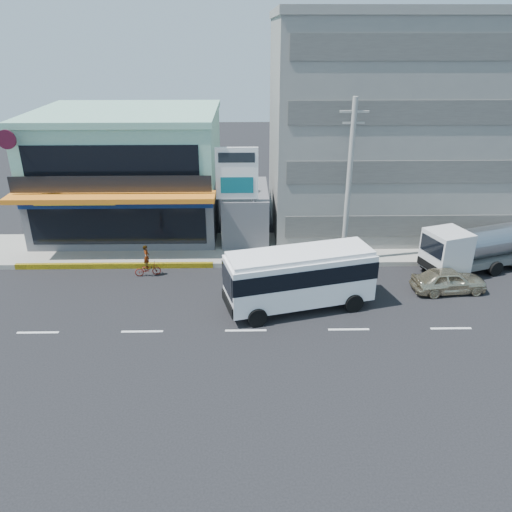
{
  "coord_description": "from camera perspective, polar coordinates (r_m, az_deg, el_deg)",
  "views": [
    {
      "loc": [
        0.12,
        -20.46,
        13.25
      ],
      "look_at": [
        0.57,
        3.87,
        2.2
      ],
      "focal_mm": 35.0,
      "sensor_mm": 36.0,
      "label": 1
    }
  ],
  "objects": [
    {
      "name": "tanker_truck",
      "position": [
        32.3,
        23.86,
        0.91
      ],
      "size": [
        7.41,
        4.24,
        2.81
      ],
      "color": "silver",
      "rests_on": "ground"
    },
    {
      "name": "satellite_dish",
      "position": [
        32.92,
        -1.22,
        7.32
      ],
      "size": [
        1.5,
        1.5,
        0.15
      ],
      "primitive_type": "cylinder",
      "color": "slate",
      "rests_on": "gap_structure"
    },
    {
      "name": "sedan",
      "position": [
        29.45,
        21.17,
        -2.61
      ],
      "size": [
        4.17,
        2.01,
        1.38
      ],
      "primitive_type": "imported",
      "rotation": [
        0.0,
        0.0,
        1.67
      ],
      "color": "beige",
      "rests_on": "ground"
    },
    {
      "name": "utility_pole_near",
      "position": [
        29.61,
        10.55,
        8.13
      ],
      "size": [
        1.6,
        0.3,
        10.0
      ],
      "color": "#999993",
      "rests_on": "ground"
    },
    {
      "name": "concrete_building",
      "position": [
        37.34,
        14.76,
        14.02
      ],
      "size": [
        16.0,
        12.0,
        14.0
      ],
      "primitive_type": "cube",
      "color": "gray",
      "rests_on": "ground"
    },
    {
      "name": "ground",
      "position": [
        24.38,
        -1.18,
        -8.51
      ],
      "size": [
        120.0,
        120.0,
        0.0
      ],
      "primitive_type": "plane",
      "color": "black",
      "rests_on": "ground"
    },
    {
      "name": "motorcycle_rider",
      "position": [
        29.94,
        -12.3,
        -1.09
      ],
      "size": [
        1.58,
        0.8,
        1.94
      ],
      "color": "#62160E",
      "rests_on": "ground"
    },
    {
      "name": "shop_building",
      "position": [
        36.54,
        -14.03,
        9.03
      ],
      "size": [
        12.4,
        11.7,
        8.0
      ],
      "color": "#4F5055",
      "rests_on": "ground"
    },
    {
      "name": "billboard",
      "position": [
        30.81,
        -2.19,
        8.73
      ],
      "size": [
        2.6,
        0.18,
        6.9
      ],
      "color": "gray",
      "rests_on": "ground"
    },
    {
      "name": "sidewalk",
      "position": [
        33.06,
        7.52,
        0.86
      ],
      "size": [
        70.0,
        5.0,
        0.3
      ],
      "primitive_type": "cube",
      "color": "gray",
      "rests_on": "ground"
    },
    {
      "name": "minibus",
      "position": [
        25.5,
        5.0,
        -2.15
      ],
      "size": [
        7.93,
        4.27,
        3.16
      ],
      "color": "white",
      "rests_on": "ground"
    },
    {
      "name": "gap_structure",
      "position": [
        34.44,
        -1.19,
        4.91
      ],
      "size": [
        3.0,
        6.0,
        3.5
      ],
      "primitive_type": "cube",
      "color": "#4F5055",
      "rests_on": "ground"
    }
  ]
}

